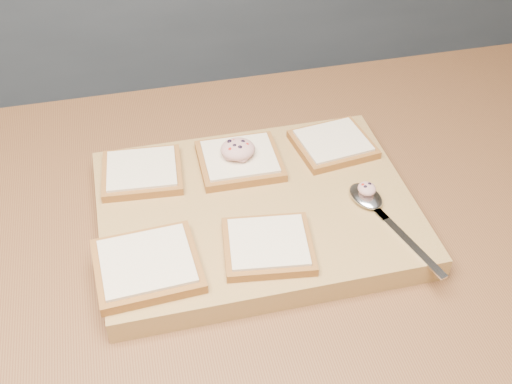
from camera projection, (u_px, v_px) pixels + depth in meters
island_counter at (326, 377)px, 1.25m from camera, size 2.00×0.80×0.90m
back_counter at (201, 29)px, 2.27m from camera, size 3.60×0.62×0.94m
cutting_board at (256, 211)px, 0.92m from camera, size 0.44×0.34×0.04m
bread_far_left at (142, 172)px, 0.95m from camera, size 0.12×0.12×0.02m
bread_far_center at (240, 160)px, 0.97m from camera, size 0.12×0.11×0.02m
bread_far_right at (333, 144)px, 1.00m from camera, size 0.13×0.12×0.02m
bread_near_left at (147, 265)px, 0.81m from camera, size 0.14×0.13×0.02m
bread_near_center at (268, 245)px, 0.84m from camera, size 0.13×0.12×0.02m
tuna_salad_dollop at (238, 149)px, 0.96m from camera, size 0.05×0.05×0.02m
spoon at (372, 203)px, 0.90m from camera, size 0.08×0.20×0.01m
spoon_salad at (367, 189)px, 0.90m from camera, size 0.03×0.03×0.02m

